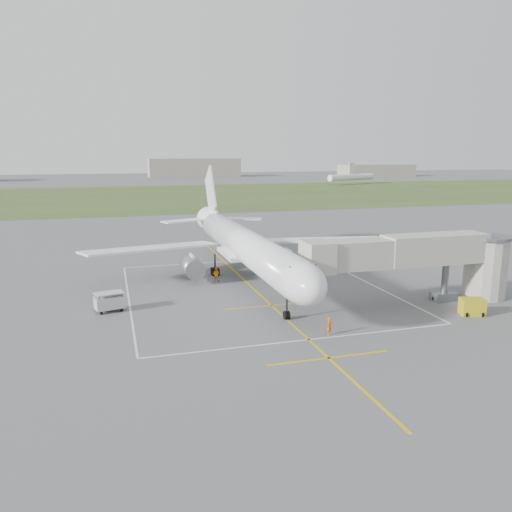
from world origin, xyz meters
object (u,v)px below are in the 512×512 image
object	(u,v)px
jet_bridge	(428,258)
ramp_worker_nose	(330,326)
baggage_cart	(109,302)
airliner	(244,245)
gpu_unit	(472,307)
ramp_worker_wing	(216,274)

from	to	relation	value
jet_bridge	ramp_worker_nose	bearing A→B (deg)	-156.53
baggage_cart	ramp_worker_nose	world-z (taller)	baggage_cart
baggage_cart	ramp_worker_nose	distance (m)	21.78
airliner	jet_bridge	bearing A→B (deg)	-42.19
jet_bridge	ramp_worker_nose	xyz separation A→B (m)	(-13.57, -5.89, -3.97)
airliner	gpu_unit	bearing A→B (deg)	-47.36
jet_bridge	ramp_worker_wing	distance (m)	24.52
jet_bridge	ramp_worker_nose	distance (m)	15.32
airliner	jet_bridge	world-z (taller)	airliner
ramp_worker_wing	airliner	bearing A→B (deg)	-163.93
jet_bridge	ramp_worker_wing	xyz separation A→B (m)	(-19.17, 14.79, -3.86)
baggage_cart	airliner	bearing A→B (deg)	13.03
jet_bridge	gpu_unit	world-z (taller)	jet_bridge
jet_bridge	baggage_cart	size ratio (longest dim) A/B	7.68
gpu_unit	airliner	bearing A→B (deg)	148.53
baggage_cart	ramp_worker_nose	size ratio (longest dim) A/B	1.97
baggage_cart	jet_bridge	bearing A→B (deg)	-24.80
jet_bridge	ramp_worker_nose	size ratio (longest dim) A/B	15.10
airliner	ramp_worker_nose	bearing A→B (deg)	-83.91
gpu_unit	jet_bridge	bearing A→B (deg)	126.94
ramp_worker_nose	jet_bridge	bearing A→B (deg)	-11.37
jet_bridge	ramp_worker_wing	size ratio (longest dim) A/B	13.16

